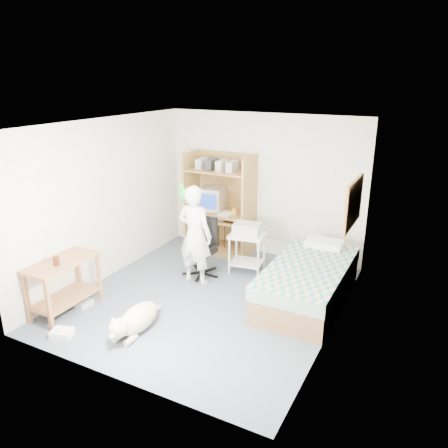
% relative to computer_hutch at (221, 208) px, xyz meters
% --- Properties ---
extents(floor, '(4.00, 4.00, 0.00)m').
position_rel_computer_hutch_xyz_m(floor, '(0.70, -1.74, -0.82)').
color(floor, '#475260').
rests_on(floor, ground).
extents(wall_back, '(3.60, 0.02, 2.50)m').
position_rel_computer_hutch_xyz_m(wall_back, '(0.70, 0.26, 0.43)').
color(wall_back, beige).
rests_on(wall_back, floor).
extents(wall_right, '(0.02, 4.00, 2.50)m').
position_rel_computer_hutch_xyz_m(wall_right, '(2.50, -1.74, 0.43)').
color(wall_right, beige).
rests_on(wall_right, floor).
extents(wall_left, '(0.02, 4.00, 2.50)m').
position_rel_computer_hutch_xyz_m(wall_left, '(-1.10, -1.74, 0.43)').
color(wall_left, beige).
rests_on(wall_left, floor).
extents(ceiling, '(3.60, 4.00, 0.02)m').
position_rel_computer_hutch_xyz_m(ceiling, '(0.70, -1.74, 1.68)').
color(ceiling, white).
rests_on(ceiling, wall_back).
extents(computer_hutch, '(1.20, 0.63, 1.80)m').
position_rel_computer_hutch_xyz_m(computer_hutch, '(0.00, 0.00, 0.00)').
color(computer_hutch, brown).
rests_on(computer_hutch, floor).
extents(bed, '(1.02, 2.02, 0.66)m').
position_rel_computer_hutch_xyz_m(bed, '(2.00, -1.12, -0.53)').
color(bed, brown).
rests_on(bed, floor).
extents(side_desk, '(0.50, 1.00, 0.75)m').
position_rel_computer_hutch_xyz_m(side_desk, '(-0.85, -2.94, -0.33)').
color(side_desk, brown).
rests_on(side_desk, floor).
extents(corkboard, '(0.04, 0.94, 0.66)m').
position_rel_computer_hutch_xyz_m(corkboard, '(2.47, -0.84, 0.63)').
color(corkboard, olive).
rests_on(corkboard, wall_right).
extents(office_chair, '(0.53, 0.53, 0.94)m').
position_rel_computer_hutch_xyz_m(office_chair, '(0.22, -1.04, -0.49)').
color(office_chair, black).
rests_on(office_chair, floor).
extents(person, '(0.59, 0.40, 1.56)m').
position_rel_computer_hutch_xyz_m(person, '(0.26, -1.34, -0.04)').
color(person, white).
rests_on(person, floor).
extents(parrot, '(0.11, 0.20, 0.32)m').
position_rel_computer_hutch_xyz_m(parrot, '(0.06, -1.33, 0.61)').
color(parrot, '#159619').
rests_on(parrot, person).
extents(dog, '(0.36, 1.05, 0.39)m').
position_rel_computer_hutch_xyz_m(dog, '(0.31, -2.91, -0.65)').
color(dog, beige).
rests_on(dog, floor).
extents(printer_cart, '(0.61, 0.51, 0.66)m').
position_rel_computer_hutch_xyz_m(printer_cart, '(0.82, -0.64, -0.38)').
color(printer_cart, silver).
rests_on(printer_cart, floor).
extents(printer, '(0.46, 0.37, 0.18)m').
position_rel_computer_hutch_xyz_m(printer, '(0.82, -0.64, -0.07)').
color(printer, '#B5B5B0').
rests_on(printer, printer_cart).
extents(crt_monitor, '(0.47, 0.49, 0.40)m').
position_rel_computer_hutch_xyz_m(crt_monitor, '(-0.18, 0.01, 0.15)').
color(crt_monitor, beige).
rests_on(crt_monitor, computer_hutch).
extents(keyboard, '(0.46, 0.19, 0.03)m').
position_rel_computer_hutch_xyz_m(keyboard, '(-0.04, -0.16, -0.15)').
color(keyboard, beige).
rests_on(keyboard, computer_hutch).
extents(pencil_cup, '(0.08, 0.08, 0.12)m').
position_rel_computer_hutch_xyz_m(pencil_cup, '(0.31, -0.09, -0.00)').
color(pencil_cup, gold).
rests_on(pencil_cup, computer_hutch).
extents(drink_glass, '(0.08, 0.08, 0.12)m').
position_rel_computer_hutch_xyz_m(drink_glass, '(-0.80, -3.06, -0.01)').
color(drink_glass, '#3C1709').
rests_on(drink_glass, side_desk).
extents(floor_box_a, '(0.30, 0.27, 0.10)m').
position_rel_computer_hutch_xyz_m(floor_box_a, '(-0.42, -3.44, -0.77)').
color(floor_box_a, white).
rests_on(floor_box_a, floor).
extents(floor_box_b, '(0.20, 0.24, 0.08)m').
position_rel_computer_hutch_xyz_m(floor_box_b, '(-0.74, -2.74, -0.78)').
color(floor_box_b, '#A8A8A3').
rests_on(floor_box_b, floor).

